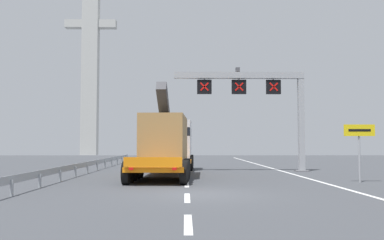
% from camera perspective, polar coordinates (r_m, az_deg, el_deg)
% --- Properties ---
extents(ground, '(112.00, 112.00, 0.00)m').
position_cam_1_polar(ground, '(16.43, 1.23, -9.91)').
color(ground, '#424449').
extents(lane_markings, '(0.20, 56.68, 0.01)m').
position_cam_1_polar(lane_markings, '(37.40, -0.79, -6.15)').
color(lane_markings, silver).
rests_on(lane_markings, ground).
extents(edge_line_right, '(0.20, 63.00, 0.01)m').
position_cam_1_polar(edge_line_right, '(29.18, 12.68, -6.90)').
color(edge_line_right, silver).
rests_on(edge_line_right, ground).
extents(overhead_lane_gantry, '(9.36, 0.90, 7.27)m').
position_cam_1_polar(overhead_lane_gantry, '(30.34, 8.89, 3.57)').
color(overhead_lane_gantry, '#9EA0A5').
rests_on(overhead_lane_gantry, ground).
extents(heavy_haul_truck_orange, '(3.60, 14.16, 5.30)m').
position_cam_1_polar(heavy_haul_truck_orange, '(27.51, -3.16, -3.06)').
color(heavy_haul_truck_orange, orange).
rests_on(heavy_haul_truck_orange, ground).
extents(exit_sign_yellow, '(1.56, 0.15, 2.89)m').
position_cam_1_polar(exit_sign_yellow, '(22.95, 21.46, -2.27)').
color(exit_sign_yellow, '#9EA0A5').
rests_on(exit_sign_yellow, ground).
extents(guardrail_left, '(0.13, 33.23, 0.76)m').
position_cam_1_polar(guardrail_left, '(31.61, -12.66, -5.60)').
color(guardrail_left, '#999EA3').
rests_on(guardrail_left, ground).
extents(bridge_pylon_distant, '(9.00, 2.00, 37.36)m').
position_cam_1_polar(bridge_pylon_distant, '(78.66, -13.40, 9.46)').
color(bridge_pylon_distant, '#B7B7B2').
rests_on(bridge_pylon_distant, ground).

